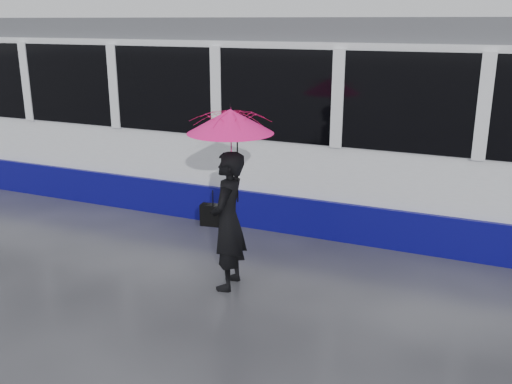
% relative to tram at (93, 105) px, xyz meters
% --- Properties ---
extents(ground, '(90.00, 90.00, 0.00)m').
position_rel_tram_xyz_m(ground, '(3.55, -2.50, -1.64)').
color(ground, '#2A2A2F').
rests_on(ground, ground).
extents(rails, '(34.00, 1.51, 0.02)m').
position_rel_tram_xyz_m(rails, '(3.55, -0.00, -1.63)').
color(rails, '#3F3D38').
rests_on(rails, ground).
extents(tram, '(26.00, 2.56, 3.35)m').
position_rel_tram_xyz_m(tram, '(0.00, 0.00, 0.00)').
color(tram, white).
rests_on(tram, ground).
extents(woman, '(0.52, 0.71, 1.79)m').
position_rel_tram_xyz_m(woman, '(4.74, -3.34, -0.75)').
color(woman, black).
rests_on(woman, ground).
extents(umbrella, '(1.19, 1.19, 1.21)m').
position_rel_tram_xyz_m(umbrella, '(4.79, -3.34, 0.32)').
color(umbrella, '#DD1264').
rests_on(umbrella, ground).
extents(handbag, '(0.34, 0.18, 0.46)m').
position_rel_tram_xyz_m(handbag, '(4.52, -3.32, -0.70)').
color(handbag, black).
rests_on(handbag, ground).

